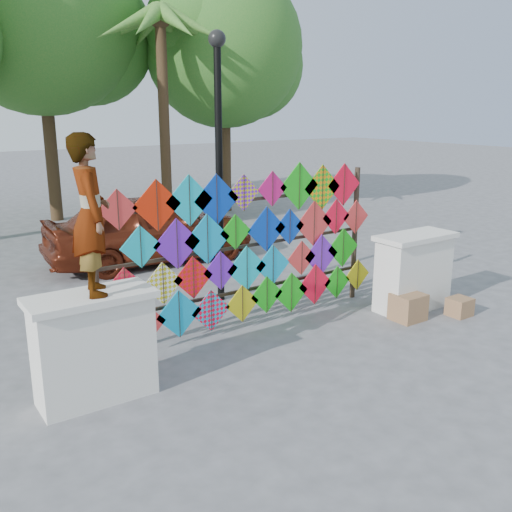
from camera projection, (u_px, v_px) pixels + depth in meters
name	position (u px, v px, depth m)	size (l,w,h in m)	color
ground	(275.00, 340.00, 8.28)	(80.00, 80.00, 0.00)	gray
parapet_left	(94.00, 347.00, 6.47)	(1.40, 0.65, 1.28)	white
parapet_right	(414.00, 271.00, 9.43)	(1.40, 0.65, 1.28)	white
kite_rack	(252.00, 247.00, 8.59)	(4.85, 0.24, 2.46)	#2E231A
tree_mid	(42.00, 13.00, 15.66)	(6.30, 5.60, 8.61)	#4A3220
tree_east	(226.00, 49.00, 17.39)	(5.40, 4.80, 7.42)	#4A3220
palm_tree	(161.00, 39.00, 14.60)	(3.62, 3.62, 5.83)	#4A3220
vendor_woman	(90.00, 215.00, 6.13)	(0.64, 0.42, 1.76)	#99999E
sedan	(150.00, 228.00, 12.27)	(1.78, 4.43, 1.51)	#5F2010
lamppost	(219.00, 144.00, 9.35)	(0.28, 0.28, 4.46)	black
cardboard_box_near	(408.00, 307.00, 9.03)	(0.48, 0.43, 0.43)	#8E6645
cardboard_box_far	(459.00, 307.00, 9.23)	(0.35, 0.32, 0.30)	#8E6645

